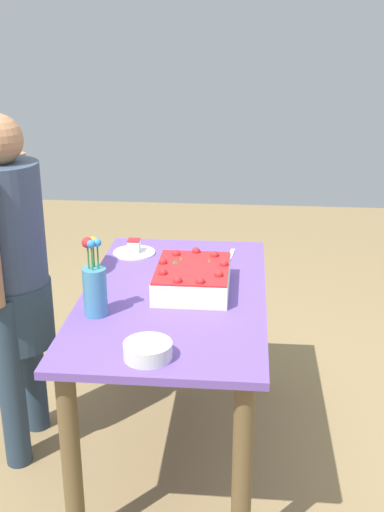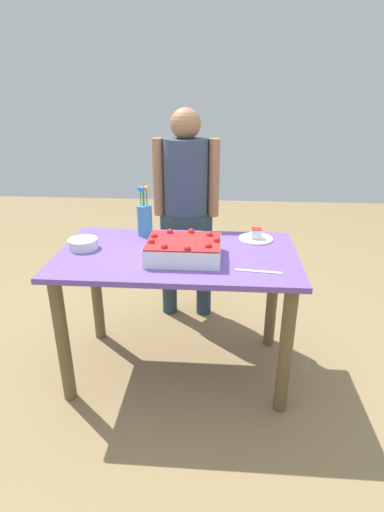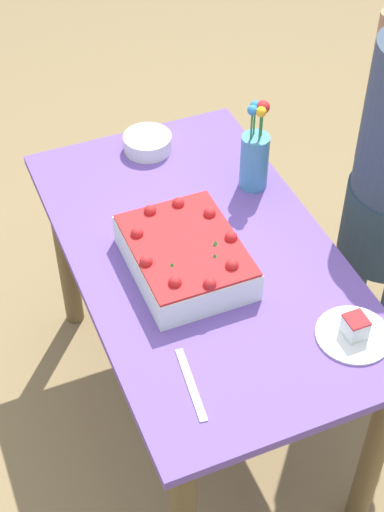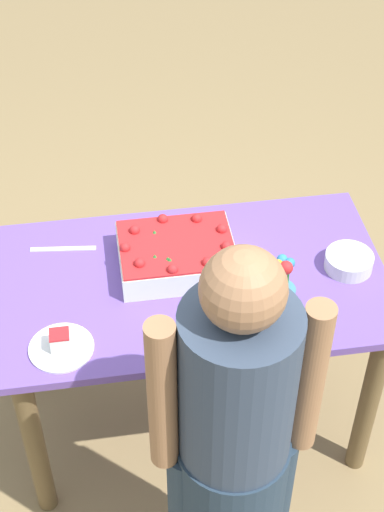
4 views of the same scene
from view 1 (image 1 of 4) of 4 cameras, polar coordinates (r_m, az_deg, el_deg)
The scene contains 8 objects.
ground_plane at distance 3.02m, azimuth -1.46°, elevation -16.82°, with size 8.00×8.00×0.00m, color #90764D.
dining_table at distance 2.68m, azimuth -1.58°, elevation -6.10°, with size 1.31×0.75×0.77m.
sheet_cake at distance 2.63m, azimuth 0.05°, elevation -1.94°, with size 0.39×0.30×0.12m.
serving_plate_with_slice at distance 3.06m, azimuth -5.17°, elevation 0.55°, with size 0.20×0.20×0.07m.
cake_knife at distance 3.00m, azimuth 3.38°, elevation -0.12°, with size 0.23×0.02×0.00m, color silver.
flower_vase at distance 2.42m, azimuth -8.64°, elevation -2.72°, with size 0.09×0.09×0.31m.
fruit_bowl at distance 2.14m, azimuth -3.94°, elevation -8.36°, with size 0.16×0.16×0.06m, color silver.
person_standing at distance 2.74m, azimuth -15.79°, elevation -1.19°, with size 0.45×0.31×1.49m.
Camera 1 is at (-2.38, -0.29, 1.84)m, focal length 45.00 mm.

